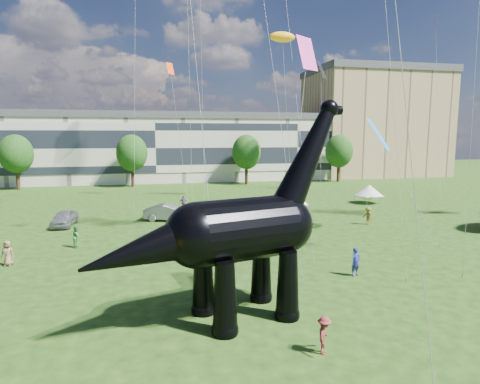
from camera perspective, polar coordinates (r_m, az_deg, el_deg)
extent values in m
plane|color=#16330C|center=(21.28, 12.43, -16.26)|extent=(220.00, 220.00, 0.00)
cube|color=beige|center=(79.64, -11.92, 5.89)|extent=(78.00, 11.00, 12.00)
cube|color=tan|center=(95.68, 18.48, 8.97)|extent=(28.00, 18.00, 22.00)
cylinder|color=#382314|center=(74.21, -29.03, 1.51)|extent=(0.56, 0.56, 3.20)
ellipsoid|color=#14380F|center=(73.91, -29.28, 5.15)|extent=(5.20, 5.20, 6.24)
cylinder|color=#382314|center=(71.05, -15.01, 2.00)|extent=(0.56, 0.56, 3.20)
ellipsoid|color=#14380F|center=(70.73, -15.15, 5.80)|extent=(5.20, 5.20, 6.24)
cylinder|color=#382314|center=(72.79, 0.92, 2.41)|extent=(0.56, 0.56, 3.20)
ellipsoid|color=#14380F|center=(72.48, 0.93, 6.12)|extent=(5.20, 5.20, 6.24)
cylinder|color=#382314|center=(78.78, 13.80, 2.60)|extent=(0.56, 0.56, 3.20)
ellipsoid|color=#14380F|center=(78.50, 13.91, 6.03)|extent=(5.20, 5.20, 6.24)
cone|color=black|center=(18.07, -2.16, -14.86)|extent=(1.41, 1.41, 3.31)
sphere|color=black|center=(18.69, -2.14, -18.98)|extent=(1.21, 1.21, 1.21)
cone|color=black|center=(20.13, -5.26, -12.44)|extent=(1.41, 1.41, 3.31)
sphere|color=black|center=(20.69, -5.20, -16.22)|extent=(1.21, 1.21, 1.21)
cone|color=black|center=(19.64, 6.80, -13.00)|extent=(1.41, 1.41, 3.31)
sphere|color=black|center=(20.20, 6.73, -16.86)|extent=(1.21, 1.21, 1.21)
cone|color=black|center=(21.55, 3.04, -11.02)|extent=(1.41, 1.41, 3.31)
sphere|color=black|center=(22.07, 3.01, -14.60)|extent=(1.21, 1.21, 1.21)
cylinder|color=black|center=(18.95, 0.41, -5.33)|extent=(5.28, 4.14, 2.98)
sphere|color=black|center=(17.99, -6.13, -6.10)|extent=(2.98, 2.98, 2.98)
sphere|color=black|center=(20.13, 6.24, -4.58)|extent=(2.87, 2.87, 2.87)
cone|color=black|center=(20.48, 9.50, 4.61)|extent=(4.45, 2.74, 5.85)
sphere|color=black|center=(21.34, 12.59, 11.47)|extent=(0.93, 0.93, 0.93)
cylinder|color=black|center=(21.55, 13.27, 11.27)|extent=(0.88, 0.68, 0.49)
cone|color=black|center=(17.40, -13.15, -8.01)|extent=(6.25, 3.84, 3.24)
imported|color=#B9BABF|center=(42.43, -23.68, -3.42)|extent=(2.13, 4.65, 1.55)
imported|color=slate|center=(41.95, -10.09, -2.91)|extent=(5.32, 3.09, 1.66)
imported|color=white|center=(45.45, 2.08, -2.08)|extent=(5.81, 4.67, 1.47)
imported|color=#595960|center=(40.19, 8.00, -3.52)|extent=(3.91, 5.28, 1.42)
cube|color=white|center=(45.12, 6.93, -1.64)|extent=(3.73, 3.73, 0.13)
cone|color=white|center=(44.98, 6.95, -0.57)|extent=(4.73, 4.73, 1.60)
cylinder|color=#999999|center=(43.22, 6.18, -2.84)|extent=(0.06, 0.06, 1.17)
cylinder|color=#999999|center=(44.72, 9.53, -2.54)|extent=(0.06, 0.06, 1.17)
cylinder|color=#999999|center=(45.81, 4.38, -2.21)|extent=(0.06, 0.06, 1.17)
cylinder|color=#999999|center=(47.22, 7.60, -1.95)|extent=(0.06, 0.06, 1.17)
cube|color=silver|center=(54.55, 17.87, -0.49)|extent=(3.09, 3.09, 0.11)
cone|color=silver|center=(54.45, 17.90, 0.27)|extent=(3.92, 3.92, 1.37)
cylinder|color=#999999|center=(52.85, 17.60, -1.29)|extent=(0.05, 0.05, 1.00)
cylinder|color=#999999|center=(54.44, 19.73, -1.12)|extent=(0.05, 0.05, 1.00)
cylinder|color=#999999|center=(54.86, 15.98, -0.89)|extent=(0.05, 0.05, 1.00)
cylinder|color=#999999|center=(56.39, 18.07, -0.74)|extent=(0.05, 0.05, 1.00)
imported|color=#572E69|center=(47.85, -8.04, -1.51)|extent=(1.01, 0.46, 1.68)
imported|color=#32597E|center=(58.01, 18.15, -0.15)|extent=(0.49, 0.68, 1.74)
imported|color=navy|center=(26.29, 16.13, -9.52)|extent=(0.76, 0.62, 1.81)
imported|color=maroon|center=(17.32, 11.90, -19.31)|extent=(0.99, 1.16, 1.56)
imported|color=#8E6847|center=(31.35, -30.16, -7.55)|extent=(0.91, 0.67, 1.71)
imported|color=brown|center=(41.46, 17.73, -3.23)|extent=(1.09, 1.31, 1.77)
imported|color=#399045|center=(34.03, -22.20, -5.89)|extent=(0.71, 0.88, 1.72)
plane|color=red|center=(66.20, 26.03, 21.34)|extent=(3.58, 3.54, 2.83)
plane|color=black|center=(67.96, 11.53, 16.66)|extent=(3.04, 3.34, 2.93)
plane|color=blue|center=(38.01, 19.12, 7.74)|extent=(3.52, 3.78, 2.80)
plane|color=#F042A7|center=(29.95, 9.54, 18.90)|extent=(2.43, 1.92, 2.35)
plane|color=#F13D10|center=(56.59, -9.90, 16.92)|extent=(1.51, 1.39, 1.57)
ellipsoid|color=#F4A10C|center=(55.13, 6.05, 21.07)|extent=(2.90, 3.69, 1.32)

